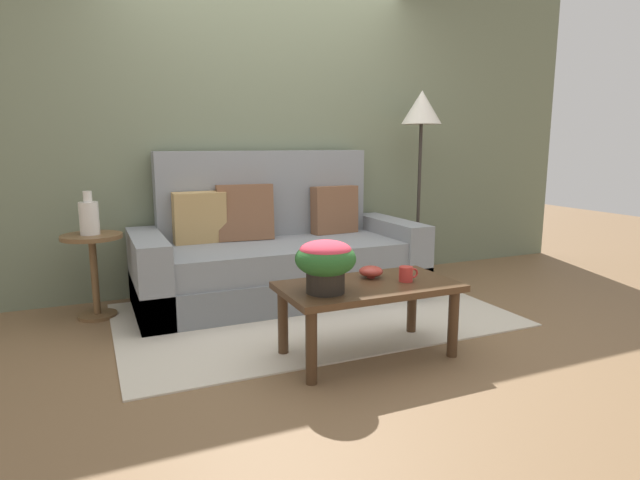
{
  "coord_description": "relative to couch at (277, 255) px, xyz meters",
  "views": [
    {
      "loc": [
        -1.42,
        -3.16,
        1.22
      ],
      "look_at": [
        -0.01,
        0.02,
        0.58
      ],
      "focal_mm": 29.78,
      "sensor_mm": 36.0,
      "label": 1
    }
  ],
  "objects": [
    {
      "name": "ground_plane",
      "position": [
        0.07,
        -0.73,
        -0.34
      ],
      "size": [
        14.0,
        14.0,
        0.0
      ],
      "primitive_type": "plane",
      "color": "brown"
    },
    {
      "name": "wall_back",
      "position": [
        0.07,
        0.48,
        1.04
      ],
      "size": [
        6.4,
        0.12,
        2.76
      ],
      "primitive_type": "cube",
      "color": "slate",
      "rests_on": "ground"
    },
    {
      "name": "area_rug",
      "position": [
        0.07,
        -0.54,
        -0.33
      ],
      "size": [
        2.66,
        1.67,
        0.01
      ],
      "primitive_type": "cube",
      "color": "beige",
      "rests_on": "ground"
    },
    {
      "name": "couch",
      "position": [
        0.0,
        0.0,
        0.0
      ],
      "size": [
        2.2,
        0.93,
        1.15
      ],
      "color": "slate",
      "rests_on": "ground"
    },
    {
      "name": "coffee_table",
      "position": [
        0.08,
        -1.34,
        0.03
      ],
      "size": [
        1.0,
        0.54,
        0.43
      ],
      "color": "#442D1B",
      "rests_on": "ground"
    },
    {
      "name": "side_table",
      "position": [
        -1.34,
        0.04,
        0.07
      ],
      "size": [
        0.41,
        0.41,
        0.59
      ],
      "color": "brown",
      "rests_on": "ground"
    },
    {
      "name": "floor_lamp",
      "position": [
        1.36,
        0.07,
        1.06
      ],
      "size": [
        0.35,
        0.35,
        1.66
      ],
      "color": "#2D2823",
      "rests_on": "ground"
    },
    {
      "name": "potted_plant",
      "position": [
        -0.22,
        -1.4,
        0.27
      ],
      "size": [
        0.32,
        0.32,
        0.28
      ],
      "color": "black",
      "rests_on": "coffee_table"
    },
    {
      "name": "coffee_mug",
      "position": [
        0.3,
        -1.38,
        0.13
      ],
      "size": [
        0.12,
        0.08,
        0.09
      ],
      "color": "red",
      "rests_on": "coffee_table"
    },
    {
      "name": "snack_bowl",
      "position": [
        0.16,
        -1.23,
        0.13
      ],
      "size": [
        0.14,
        0.14,
        0.07
      ],
      "color": "#B2382D",
      "rests_on": "coffee_table"
    },
    {
      "name": "table_vase",
      "position": [
        -1.34,
        0.04,
        0.38
      ],
      "size": [
        0.13,
        0.13,
        0.3
      ],
      "color": "silver",
      "rests_on": "side_table"
    }
  ]
}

